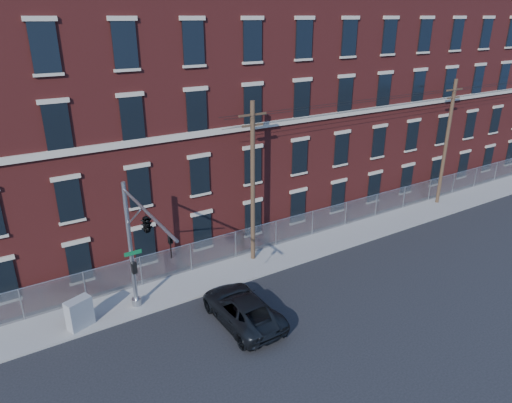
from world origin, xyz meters
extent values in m
plane|color=black|center=(0.00, 0.00, 0.00)|extent=(140.00, 140.00, 0.00)
cube|color=gray|center=(12.00, 5.00, 0.06)|extent=(65.00, 3.00, 0.12)
cube|color=maroon|center=(12.00, 14.00, 8.00)|extent=(55.00, 14.00, 16.00)
cube|color=#A89E8C|center=(12.00, 6.92, 8.30)|extent=(55.00, 0.18, 0.35)
cube|color=black|center=(-11.83, 6.94, 2.20)|extent=(1.20, 0.10, 2.20)
cube|color=black|center=(-8.17, 6.94, 2.20)|extent=(1.20, 0.10, 2.20)
cube|color=black|center=(-8.17, 6.94, 5.80)|extent=(1.20, 0.10, 2.20)
cube|color=black|center=(-8.17, 6.94, 9.60)|extent=(1.20, 0.10, 2.20)
cube|color=black|center=(-8.17, 6.94, 13.20)|extent=(1.20, 0.10, 2.20)
cube|color=black|center=(-4.50, 6.94, 2.20)|extent=(1.20, 0.10, 2.20)
cube|color=black|center=(-4.50, 6.94, 5.80)|extent=(1.20, 0.10, 2.20)
cube|color=black|center=(-4.50, 6.94, 9.60)|extent=(1.20, 0.10, 2.20)
cube|color=black|center=(-4.50, 6.94, 13.20)|extent=(1.20, 0.10, 2.20)
cube|color=black|center=(-0.83, 6.94, 2.20)|extent=(1.20, 0.10, 2.20)
cube|color=black|center=(-0.83, 6.94, 5.80)|extent=(1.20, 0.10, 2.20)
cube|color=black|center=(-0.83, 6.94, 9.60)|extent=(1.20, 0.10, 2.20)
cube|color=black|center=(-0.83, 6.94, 13.20)|extent=(1.20, 0.10, 2.20)
cube|color=black|center=(2.83, 6.94, 2.20)|extent=(1.20, 0.10, 2.20)
cube|color=black|center=(2.83, 6.94, 5.80)|extent=(1.20, 0.10, 2.20)
cube|color=black|center=(2.83, 6.94, 9.60)|extent=(1.20, 0.10, 2.20)
cube|color=black|center=(2.83, 6.94, 13.20)|extent=(1.20, 0.10, 2.20)
cube|color=black|center=(6.50, 6.94, 2.20)|extent=(1.20, 0.10, 2.20)
cube|color=black|center=(6.50, 6.94, 5.80)|extent=(1.20, 0.10, 2.20)
cube|color=black|center=(6.50, 6.94, 9.60)|extent=(1.20, 0.10, 2.20)
cube|color=black|center=(6.50, 6.94, 13.20)|extent=(1.20, 0.10, 2.20)
cube|color=black|center=(10.17, 6.94, 2.20)|extent=(1.20, 0.10, 2.20)
cube|color=black|center=(10.17, 6.94, 5.80)|extent=(1.20, 0.10, 2.20)
cube|color=black|center=(10.17, 6.94, 9.60)|extent=(1.20, 0.10, 2.20)
cube|color=black|center=(10.17, 6.94, 13.20)|extent=(1.20, 0.10, 2.20)
cube|color=black|center=(13.83, 6.94, 2.20)|extent=(1.20, 0.10, 2.20)
cube|color=black|center=(13.83, 6.94, 5.80)|extent=(1.20, 0.10, 2.20)
cube|color=black|center=(13.83, 6.94, 9.60)|extent=(1.20, 0.10, 2.20)
cube|color=black|center=(13.83, 6.94, 13.20)|extent=(1.20, 0.10, 2.20)
cube|color=black|center=(17.50, 6.94, 2.20)|extent=(1.20, 0.10, 2.20)
cube|color=black|center=(17.50, 6.94, 5.80)|extent=(1.20, 0.10, 2.20)
cube|color=black|center=(17.50, 6.94, 9.60)|extent=(1.20, 0.10, 2.20)
cube|color=black|center=(17.50, 6.94, 13.20)|extent=(1.20, 0.10, 2.20)
cube|color=black|center=(21.17, 6.94, 2.20)|extent=(1.20, 0.10, 2.20)
cube|color=black|center=(21.17, 6.94, 5.80)|extent=(1.20, 0.10, 2.20)
cube|color=black|center=(21.17, 6.94, 9.60)|extent=(1.20, 0.10, 2.20)
cube|color=black|center=(21.17, 6.94, 13.20)|extent=(1.20, 0.10, 2.20)
cube|color=black|center=(24.83, 6.94, 2.20)|extent=(1.20, 0.10, 2.20)
cube|color=black|center=(24.83, 6.94, 5.80)|extent=(1.20, 0.10, 2.20)
cube|color=black|center=(24.83, 6.94, 9.60)|extent=(1.20, 0.10, 2.20)
cube|color=black|center=(24.83, 6.94, 13.20)|extent=(1.20, 0.10, 2.20)
cube|color=black|center=(28.50, 6.94, 2.20)|extent=(1.20, 0.10, 2.20)
cube|color=black|center=(28.50, 6.94, 5.80)|extent=(1.20, 0.10, 2.20)
cube|color=black|center=(28.50, 6.94, 9.60)|extent=(1.20, 0.10, 2.20)
cube|color=black|center=(32.17, 6.94, 2.20)|extent=(1.20, 0.10, 2.20)
cube|color=#A5A8AD|center=(12.00, 6.30, 1.02)|extent=(59.00, 0.02, 1.80)
cylinder|color=#9EA0A5|center=(12.00, 6.30, 1.92)|extent=(59.00, 0.04, 0.04)
cylinder|color=#9EA0A5|center=(-11.29, 6.30, 1.02)|extent=(0.06, 0.06, 1.85)
cylinder|color=#9EA0A5|center=(-8.18, 6.30, 1.02)|extent=(0.06, 0.06, 1.85)
cylinder|color=#9EA0A5|center=(-5.08, 6.30, 1.02)|extent=(0.06, 0.06, 1.85)
cylinder|color=#9EA0A5|center=(-1.97, 6.30, 1.02)|extent=(0.06, 0.06, 1.85)
cylinder|color=#9EA0A5|center=(1.13, 6.30, 1.02)|extent=(0.06, 0.06, 1.85)
cylinder|color=#9EA0A5|center=(4.24, 6.30, 1.02)|extent=(0.06, 0.06, 1.85)
cylinder|color=#9EA0A5|center=(7.34, 6.30, 1.02)|extent=(0.06, 0.06, 1.85)
cylinder|color=#9EA0A5|center=(10.45, 6.30, 1.02)|extent=(0.06, 0.06, 1.85)
cylinder|color=#9EA0A5|center=(13.55, 6.30, 1.02)|extent=(0.06, 0.06, 1.85)
cylinder|color=#9EA0A5|center=(16.66, 6.30, 1.02)|extent=(0.06, 0.06, 1.85)
cylinder|color=#9EA0A5|center=(19.76, 6.30, 1.02)|extent=(0.06, 0.06, 1.85)
cylinder|color=#9EA0A5|center=(22.87, 6.30, 1.02)|extent=(0.06, 0.06, 1.85)
cylinder|color=#9EA0A5|center=(25.97, 6.30, 1.02)|extent=(0.06, 0.06, 1.85)
cylinder|color=#9EA0A5|center=(29.08, 6.30, 1.02)|extent=(0.06, 0.06, 1.85)
cylinder|color=#9EA0A5|center=(-6.00, 4.50, 3.62)|extent=(0.22, 0.22, 7.00)
cylinder|color=#9EA0A5|center=(-6.00, 4.50, 0.32)|extent=(0.50, 0.50, 0.40)
cylinder|color=#9EA0A5|center=(-6.00, 1.25, 6.72)|extent=(0.14, 6.50, 0.14)
cylinder|color=#9EA0A5|center=(-6.00, 3.30, 5.72)|extent=(0.08, 2.18, 1.56)
cube|color=#0C592D|center=(-5.95, 4.35, 3.32)|extent=(0.90, 0.03, 0.22)
cube|color=black|center=(-6.00, 4.25, 2.52)|extent=(0.25, 0.25, 0.60)
imported|color=black|center=(-6.00, -1.30, 6.17)|extent=(0.16, 0.20, 1.00)
imported|color=black|center=(-6.00, 1.50, 6.17)|extent=(0.53, 2.48, 1.00)
cylinder|color=#453322|center=(2.00, 5.60, 5.12)|extent=(0.28, 0.28, 10.00)
cube|color=#453322|center=(2.00, 5.60, 9.32)|extent=(1.80, 0.12, 0.12)
cube|color=#453322|center=(2.00, 5.60, 8.72)|extent=(1.40, 0.12, 0.12)
cylinder|color=#453322|center=(20.00, 5.60, 5.12)|extent=(0.28, 0.28, 10.00)
cube|color=#453322|center=(20.00, 5.60, 9.32)|extent=(1.80, 0.12, 0.12)
cube|color=#453322|center=(20.00, 5.60, 8.72)|extent=(1.40, 0.12, 0.12)
cylinder|color=black|center=(20.00, 5.30, 9.32)|extent=(40.00, 0.02, 0.02)
cylinder|color=black|center=(20.00, 5.90, 9.32)|extent=(40.00, 0.02, 0.02)
cylinder|color=black|center=(20.00, 5.60, 8.72)|extent=(40.00, 0.02, 0.02)
imported|color=black|center=(-1.82, 0.44, 0.75)|extent=(2.51, 5.38, 1.49)
cube|color=gray|center=(-8.95, 4.20, 0.89)|extent=(1.38, 1.01, 1.55)
camera|label=1|loc=(-11.69, -16.64, 14.54)|focal=32.47mm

